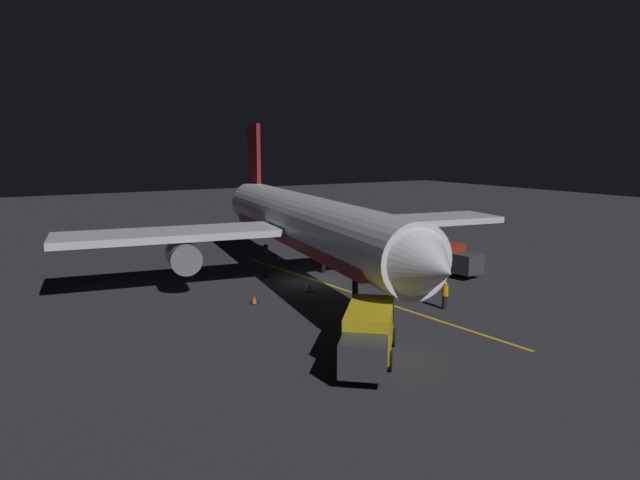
% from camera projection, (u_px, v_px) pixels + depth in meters
% --- Properties ---
extents(ground_plane, '(180.00, 180.00, 0.20)m').
position_uv_depth(ground_plane, '(306.00, 284.00, 41.55)').
color(ground_plane, '#2C2C32').
extents(apron_guide_stripe, '(3.23, 28.16, 0.01)m').
position_uv_depth(apron_guide_stripe, '(351.00, 292.00, 38.81)').
color(apron_guide_stripe, gold).
rests_on(apron_guide_stripe, ground_plane).
extents(airliner, '(34.85, 37.79, 12.08)m').
position_uv_depth(airliner, '(303.00, 223.00, 41.36)').
color(airliner, silver).
rests_on(airliner, ground_plane).
extents(baggage_truck, '(5.71, 6.20, 2.47)m').
position_uv_depth(baggage_truck, '(369.00, 335.00, 26.22)').
color(baggage_truck, gold).
rests_on(baggage_truck, ground_plane).
extents(catering_truck, '(3.04, 6.29, 2.48)m').
position_uv_depth(catering_truck, '(441.00, 257.00, 44.41)').
color(catering_truck, maroon).
rests_on(catering_truck, ground_plane).
extents(ground_crew_worker, '(0.40, 0.40, 1.74)m').
position_uv_depth(ground_crew_worker, '(445.00, 295.00, 34.65)').
color(ground_crew_worker, black).
rests_on(ground_crew_worker, ground_plane).
extents(traffic_cone_near_left, '(0.50, 0.50, 0.55)m').
position_uv_depth(traffic_cone_near_left, '(367.00, 300.00, 35.90)').
color(traffic_cone_near_left, '#EA590F').
rests_on(traffic_cone_near_left, ground_plane).
extents(traffic_cone_near_right, '(0.50, 0.50, 0.55)m').
position_uv_depth(traffic_cone_near_right, '(310.00, 288.00, 38.89)').
color(traffic_cone_near_right, '#EA590F').
rests_on(traffic_cone_near_right, ground_plane).
extents(traffic_cone_under_wing, '(0.50, 0.50, 0.55)m').
position_uv_depth(traffic_cone_under_wing, '(361.00, 318.00, 32.12)').
color(traffic_cone_under_wing, '#EA590F').
rests_on(traffic_cone_under_wing, ground_plane).
extents(traffic_cone_far, '(0.50, 0.50, 0.55)m').
position_uv_depth(traffic_cone_far, '(254.00, 300.00, 35.93)').
color(traffic_cone_far, '#EA590F').
rests_on(traffic_cone_far, ground_plane).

